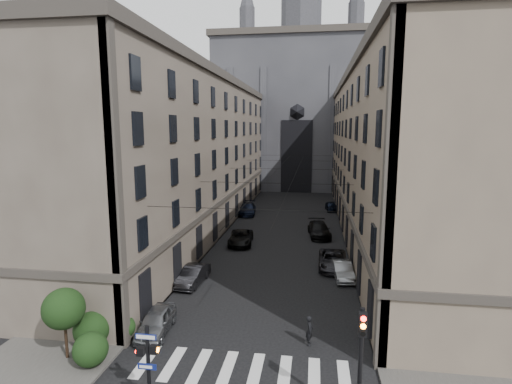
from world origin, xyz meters
The scene contains 19 objects.
sidewalk_left centered at (-10.50, 36.00, 0.07)m, with size 7.00×80.00×0.15m, color #383533.
sidewalk_right centered at (10.50, 36.00, 0.07)m, with size 7.00×80.00×0.15m, color #383533.
zebra_crossing centered at (0.00, 5.00, 0.01)m, with size 11.00×3.20×0.01m, color beige.
building_left centered at (-13.44, 36.00, 9.34)m, with size 13.60×60.60×18.85m.
building_right centered at (13.44, 36.00, 9.34)m, with size 13.60×60.60×18.85m.
gothic_tower centered at (0.00, 74.96, 17.80)m, with size 35.00×23.00×58.00m.
pedestrian_signal_left centered at (-3.51, 1.50, 2.32)m, with size 1.02×0.38×4.00m.
traffic_light_right centered at (5.60, 1.92, 3.29)m, with size 0.34×0.50×5.20m.
shrub_cluster centered at (-8.72, 5.01, 1.80)m, with size 3.90×4.40×3.90m.
tram_wires centered at (0.00, 35.63, 7.25)m, with size 14.00×60.00×0.43m.
car_left_near centered at (-5.87, 8.00, 0.73)m, with size 1.72×4.28×1.46m, color slate.
car_left_midnear centered at (-5.98, 15.83, 0.73)m, with size 1.55×4.43×1.46m, color black.
car_left_midfar centered at (-4.21, 27.39, 0.74)m, with size 2.44×5.29×1.47m, color black.
car_left_far centered at (-6.05, 42.47, 0.82)m, with size 2.31×5.67×1.65m, color black.
car_right_near centered at (6.02, 18.88, 0.70)m, with size 1.48×4.24×1.40m, color slate.
car_right_midnear centered at (5.33, 21.25, 0.75)m, with size 2.48×5.38×1.50m, color black.
car_right_midfar centered at (4.20, 31.83, 0.82)m, with size 2.31×5.68×1.65m, color black.
car_right_far centered at (6.20, 46.92, 0.69)m, with size 1.64×4.07×1.39m, color black.
pedestrian centered at (3.45, 8.00, 0.87)m, with size 0.64×0.42×1.74m, color black.
Camera 1 is at (3.53, -13.73, 12.42)m, focal length 28.00 mm.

